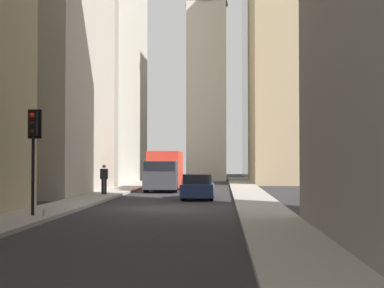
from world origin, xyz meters
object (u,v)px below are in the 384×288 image
object	(u,v)px
sedan_navy	(198,187)
pedestrian	(104,178)
delivery_truck	(164,171)
discarded_bottle	(44,213)
traffic_light_foreground	(33,137)

from	to	relation	value
sedan_navy	pedestrian	size ratio (longest dim) A/B	2.39
sedan_navy	delivery_truck	bearing A→B (deg)	18.14
sedan_navy	discarded_bottle	bearing A→B (deg)	156.40
traffic_light_foreground	discarded_bottle	bearing A→B (deg)	-121.30
traffic_light_foreground	pedestrian	xyz separation A→B (m)	(13.57, 0.14, -1.93)
delivery_truck	traffic_light_foreground	distance (m)	20.29
sedan_navy	traffic_light_foreground	distance (m)	13.02
delivery_truck	sedan_navy	xyz separation A→B (m)	(-8.55, -2.80, -0.80)
pedestrian	discarded_bottle	xyz separation A→B (m)	(-13.88, -0.65, -0.88)
delivery_truck	sedan_navy	world-z (taller)	delivery_truck
delivery_truck	sedan_navy	size ratio (longest dim) A/B	1.50
traffic_light_foreground	delivery_truck	bearing A→B (deg)	-8.14
pedestrian	discarded_bottle	distance (m)	13.93
delivery_truck	discarded_bottle	size ratio (longest dim) A/B	23.93
sedan_navy	pedestrian	xyz separation A→B (m)	(2.09, 5.80, 0.46)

